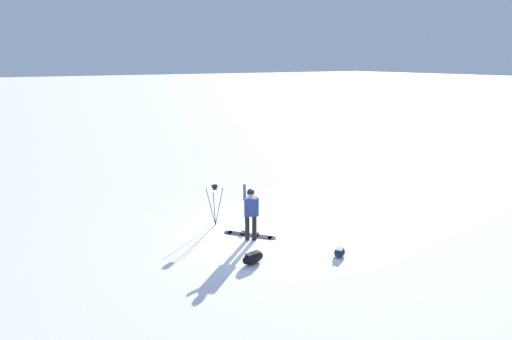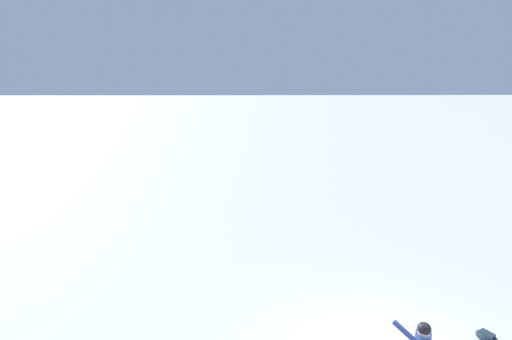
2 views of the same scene
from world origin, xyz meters
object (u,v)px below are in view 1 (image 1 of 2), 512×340
object	(u,v)px
snowboarder	(251,209)
gear_bag_large	(340,252)
snowboard	(250,235)
camera_tripod	(215,197)
gear_bag_small	(253,258)

from	to	relation	value
snowboarder	gear_bag_large	size ratio (longest dim) A/B	3.07
snowboard	snowboarder	bearing A→B (deg)	-24.42
snowboard	camera_tripod	bearing A→B (deg)	-159.57
gear_bag_large	gear_bag_small	size ratio (longest dim) A/B	0.76
gear_bag_large	gear_bag_small	world-z (taller)	gear_bag_small
snowboard	camera_tripod	xyz separation A→B (m)	(-1.40, -0.52, 0.98)
camera_tripod	gear_bag_small	size ratio (longest dim) A/B	1.96
snowboard	camera_tripod	world-z (taller)	camera_tripod
camera_tripod	snowboard	bearing A→B (deg)	20.43
gear_bag_small	gear_bag_large	bearing A→B (deg)	69.08
snowboarder	camera_tripod	world-z (taller)	snowboarder
gear_bag_small	camera_tripod	bearing A→B (deg)	172.77
snowboarder	gear_bag_large	distance (m)	2.92
snowboarder	camera_tripod	size ratio (longest dim) A/B	1.19
gear_bag_large	camera_tripod	bearing A→B (deg)	-154.08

